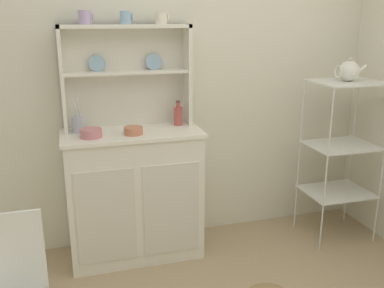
% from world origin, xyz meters
% --- Properties ---
extents(wall_back, '(3.84, 0.05, 2.50)m').
position_xyz_m(wall_back, '(0.00, 1.62, 1.25)').
color(wall_back, silver).
rests_on(wall_back, ground).
extents(hutch_cabinet, '(0.94, 0.45, 0.92)m').
position_xyz_m(hutch_cabinet, '(-0.28, 1.37, 0.47)').
color(hutch_cabinet, white).
rests_on(hutch_cabinet, ground).
extents(hutch_shelf_unit, '(0.87, 0.18, 0.69)m').
position_xyz_m(hutch_shelf_unit, '(-0.28, 1.53, 1.32)').
color(hutch_shelf_unit, silver).
rests_on(hutch_shelf_unit, hutch_cabinet).
extents(bakers_rack, '(0.49, 0.39, 1.22)m').
position_xyz_m(bakers_rack, '(1.26, 1.21, 0.78)').
color(bakers_rack, silver).
rests_on(bakers_rack, ground).
extents(cup_lilac_0, '(0.09, 0.08, 0.09)m').
position_xyz_m(cup_lilac_0, '(-0.53, 1.49, 1.66)').
color(cup_lilac_0, '#B79ECC').
rests_on(cup_lilac_0, hutch_shelf_unit).
extents(cup_sky_1, '(0.08, 0.07, 0.08)m').
position_xyz_m(cup_sky_1, '(-0.27, 1.49, 1.66)').
color(cup_sky_1, '#8EB2D1').
rests_on(cup_sky_1, hutch_shelf_unit).
extents(cup_cream_2, '(0.09, 0.08, 0.08)m').
position_xyz_m(cup_cream_2, '(-0.03, 1.49, 1.65)').
color(cup_cream_2, silver).
rests_on(cup_cream_2, hutch_shelf_unit).
extents(bowl_mixing_large, '(0.14, 0.14, 0.06)m').
position_xyz_m(bowl_mixing_large, '(-0.55, 1.29, 0.95)').
color(bowl_mixing_large, '#D17A84').
rests_on(bowl_mixing_large, hutch_cabinet).
extents(bowl_floral_medium, '(0.12, 0.12, 0.05)m').
position_xyz_m(bowl_floral_medium, '(-0.28, 1.29, 0.94)').
color(bowl_floral_medium, '#C67556').
rests_on(bowl_floral_medium, hutch_cabinet).
extents(jam_bottle, '(0.06, 0.06, 0.18)m').
position_xyz_m(jam_bottle, '(0.06, 1.45, 0.99)').
color(jam_bottle, '#B74C47').
rests_on(jam_bottle, hutch_cabinet).
extents(utensil_jar, '(0.08, 0.08, 0.25)m').
position_xyz_m(utensil_jar, '(-0.62, 1.44, 0.98)').
color(utensil_jar, '#B2B7C6').
rests_on(utensil_jar, hutch_cabinet).
extents(porcelain_teapot, '(0.24, 0.15, 0.17)m').
position_xyz_m(porcelain_teapot, '(1.26, 1.21, 1.29)').
color(porcelain_teapot, white).
rests_on(porcelain_teapot, bakers_rack).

